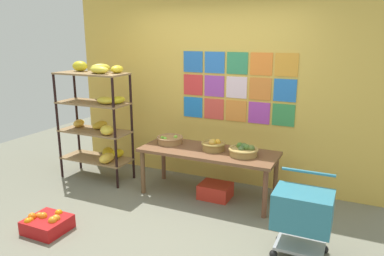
{
  "coord_description": "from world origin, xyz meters",
  "views": [
    {
      "loc": [
        1.84,
        -3.27,
        2.08
      ],
      "look_at": [
        0.06,
        0.6,
        1.0
      ],
      "focal_mm": 34.32,
      "sensor_mm": 36.0,
      "label": 1
    }
  ],
  "objects_px": {
    "fruit_basket_back_right": "(170,140)",
    "fruit_basket_left": "(244,150)",
    "orange_crate_foreground": "(47,223)",
    "display_table": "(208,155)",
    "shopping_cart": "(302,212)",
    "fruit_basket_back_left": "(214,145)",
    "produce_crate_under_table": "(215,191)",
    "banana_shelf_unit": "(98,114)"
  },
  "relations": [
    {
      "from": "orange_crate_foreground",
      "to": "shopping_cart",
      "type": "relative_size",
      "value": 0.53
    },
    {
      "from": "display_table",
      "to": "fruit_basket_back_right",
      "type": "xyz_separation_m",
      "value": [
        -0.6,
        0.07,
        0.12
      ]
    },
    {
      "from": "fruit_basket_back_left",
      "to": "produce_crate_under_table",
      "type": "relative_size",
      "value": 0.78
    },
    {
      "from": "fruit_basket_back_right",
      "to": "shopping_cart",
      "type": "relative_size",
      "value": 0.45
    },
    {
      "from": "fruit_basket_left",
      "to": "produce_crate_under_table",
      "type": "relative_size",
      "value": 0.92
    },
    {
      "from": "fruit_basket_back_right",
      "to": "fruit_basket_left",
      "type": "relative_size",
      "value": 0.98
    },
    {
      "from": "orange_crate_foreground",
      "to": "fruit_basket_left",
      "type": "bearing_deg",
      "value": 42.41
    },
    {
      "from": "banana_shelf_unit",
      "to": "shopping_cart",
      "type": "relative_size",
      "value": 2.15
    },
    {
      "from": "banana_shelf_unit",
      "to": "fruit_basket_back_left",
      "type": "relative_size",
      "value": 5.47
    },
    {
      "from": "orange_crate_foreground",
      "to": "shopping_cart",
      "type": "height_order",
      "value": "shopping_cart"
    },
    {
      "from": "fruit_basket_back_left",
      "to": "orange_crate_foreground",
      "type": "bearing_deg",
      "value": -129.01
    },
    {
      "from": "banana_shelf_unit",
      "to": "fruit_basket_back_left",
      "type": "distance_m",
      "value": 1.77
    },
    {
      "from": "display_table",
      "to": "fruit_basket_back_left",
      "type": "relative_size",
      "value": 5.65
    },
    {
      "from": "banana_shelf_unit",
      "to": "shopping_cart",
      "type": "xyz_separation_m",
      "value": [
        3.01,
        -0.81,
        -0.52
      ]
    },
    {
      "from": "fruit_basket_back_right",
      "to": "produce_crate_under_table",
      "type": "relative_size",
      "value": 0.9
    },
    {
      "from": "fruit_basket_back_right",
      "to": "fruit_basket_left",
      "type": "distance_m",
      "value": 1.08
    },
    {
      "from": "produce_crate_under_table",
      "to": "fruit_basket_back_left",
      "type": "bearing_deg",
      "value": 138.72
    },
    {
      "from": "produce_crate_under_table",
      "to": "fruit_basket_back_right",
      "type": "bearing_deg",
      "value": 173.45
    },
    {
      "from": "display_table",
      "to": "fruit_basket_back_right",
      "type": "height_order",
      "value": "fruit_basket_back_right"
    },
    {
      "from": "banana_shelf_unit",
      "to": "display_table",
      "type": "xyz_separation_m",
      "value": [
        1.69,
        0.08,
        -0.41
      ]
    },
    {
      "from": "banana_shelf_unit",
      "to": "display_table",
      "type": "bearing_deg",
      "value": 2.75
    },
    {
      "from": "display_table",
      "to": "fruit_basket_back_left",
      "type": "distance_m",
      "value": 0.15
    },
    {
      "from": "banana_shelf_unit",
      "to": "fruit_basket_left",
      "type": "relative_size",
      "value": 4.65
    },
    {
      "from": "fruit_basket_left",
      "to": "shopping_cart",
      "type": "bearing_deg",
      "value": -46.05
    },
    {
      "from": "orange_crate_foreground",
      "to": "shopping_cart",
      "type": "xyz_separation_m",
      "value": [
        2.57,
        0.68,
        0.37
      ]
    },
    {
      "from": "fruit_basket_back_left",
      "to": "shopping_cart",
      "type": "bearing_deg",
      "value": -36.09
    },
    {
      "from": "banana_shelf_unit",
      "to": "fruit_basket_left",
      "type": "bearing_deg",
      "value": 1.95
    },
    {
      "from": "fruit_basket_back_right",
      "to": "shopping_cart",
      "type": "distance_m",
      "value": 2.17
    },
    {
      "from": "banana_shelf_unit",
      "to": "orange_crate_foreground",
      "type": "height_order",
      "value": "banana_shelf_unit"
    },
    {
      "from": "banana_shelf_unit",
      "to": "fruit_basket_back_right",
      "type": "xyz_separation_m",
      "value": [
        1.09,
        0.15,
        -0.29
      ]
    },
    {
      "from": "shopping_cart",
      "to": "banana_shelf_unit",
      "type": "bearing_deg",
      "value": 176.88
    },
    {
      "from": "fruit_basket_left",
      "to": "orange_crate_foreground",
      "type": "bearing_deg",
      "value": -137.59
    },
    {
      "from": "banana_shelf_unit",
      "to": "fruit_basket_back_right",
      "type": "height_order",
      "value": "banana_shelf_unit"
    },
    {
      "from": "fruit_basket_left",
      "to": "orange_crate_foreground",
      "type": "height_order",
      "value": "fruit_basket_left"
    },
    {
      "from": "fruit_basket_back_left",
      "to": "orange_crate_foreground",
      "type": "xyz_separation_m",
      "value": [
        -1.3,
        -1.61,
        -0.61
      ]
    },
    {
      "from": "display_table",
      "to": "orange_crate_foreground",
      "type": "height_order",
      "value": "display_table"
    },
    {
      "from": "display_table",
      "to": "fruit_basket_left",
      "type": "bearing_deg",
      "value": -0.89
    },
    {
      "from": "orange_crate_foreground",
      "to": "display_table",
      "type": "bearing_deg",
      "value": 51.71
    },
    {
      "from": "display_table",
      "to": "fruit_basket_left",
      "type": "distance_m",
      "value": 0.49
    },
    {
      "from": "banana_shelf_unit",
      "to": "orange_crate_foreground",
      "type": "bearing_deg",
      "value": -73.62
    },
    {
      "from": "shopping_cart",
      "to": "fruit_basket_back_left",
      "type": "bearing_deg",
      "value": 155.88
    },
    {
      "from": "banana_shelf_unit",
      "to": "produce_crate_under_table",
      "type": "bearing_deg",
      "value": 2.11
    }
  ]
}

